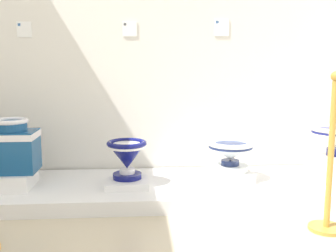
{
  "coord_description": "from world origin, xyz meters",
  "views": [
    {
      "loc": [
        1.68,
        -1.2,
        1.09
      ],
      "look_at": [
        1.92,
        2.02,
        0.59
      ],
      "focal_mm": 42.67,
      "sensor_mm": 36.0,
      "label": 1
    }
  ],
  "objects_px": {
    "plinth_block_rightmost": "(230,175)",
    "antique_toilet_slender_white": "(334,138)",
    "plinth_block_broad_patterned": "(14,179)",
    "antique_toilet_rightmost": "(230,152)",
    "info_placard_first": "(24,29)",
    "antique_toilet_broad_patterned": "(12,145)",
    "antique_toilet_tall_cobalt": "(127,155)",
    "plinth_block_slender_white": "(332,170)",
    "info_placard_second": "(130,29)",
    "plinth_block_tall_cobalt": "(127,181)",
    "stanchion_post_near_right": "(329,180)",
    "info_placard_third": "(222,27)"
  },
  "relations": [
    {
      "from": "info_placard_second",
      "to": "antique_toilet_slender_white",
      "type": "bearing_deg",
      "value": -14.81
    },
    {
      "from": "antique_toilet_slender_white",
      "to": "plinth_block_rightmost",
      "type": "bearing_deg",
      "value": 179.52
    },
    {
      "from": "plinth_block_slender_white",
      "to": "info_placard_third",
      "type": "xyz_separation_m",
      "value": [
        -0.9,
        0.46,
        1.24
      ]
    },
    {
      "from": "plinth_block_broad_patterned",
      "to": "antique_toilet_broad_patterned",
      "type": "distance_m",
      "value": 0.28
    },
    {
      "from": "antique_toilet_rightmost",
      "to": "plinth_block_slender_white",
      "type": "xyz_separation_m",
      "value": [
        0.9,
        -0.01,
        -0.17
      ]
    },
    {
      "from": "antique_toilet_tall_cobalt",
      "to": "info_placard_first",
      "type": "distance_m",
      "value": 1.47
    },
    {
      "from": "info_placard_first",
      "to": "plinth_block_tall_cobalt",
      "type": "bearing_deg",
      "value": -30.36
    },
    {
      "from": "plinth_block_broad_patterned",
      "to": "info_placard_first",
      "type": "bearing_deg",
      "value": 90.3
    },
    {
      "from": "plinth_block_tall_cobalt",
      "to": "plinth_block_broad_patterned",
      "type": "bearing_deg",
      "value": 179.89
    },
    {
      "from": "plinth_block_broad_patterned",
      "to": "antique_toilet_rightmost",
      "type": "height_order",
      "value": "antique_toilet_rightmost"
    },
    {
      "from": "info_placard_first",
      "to": "info_placard_third",
      "type": "distance_m",
      "value": 1.77
    },
    {
      "from": "plinth_block_rightmost",
      "to": "info_placard_first",
      "type": "height_order",
      "value": "info_placard_first"
    },
    {
      "from": "antique_toilet_broad_patterned",
      "to": "plinth_block_slender_white",
      "type": "xyz_separation_m",
      "value": [
        2.66,
        0.07,
        -0.27
      ]
    },
    {
      "from": "plinth_block_rightmost",
      "to": "info_placard_first",
      "type": "bearing_deg",
      "value": 165.69
    },
    {
      "from": "info_placard_second",
      "to": "antique_toilet_tall_cobalt",
      "type": "bearing_deg",
      "value": -92.75
    },
    {
      "from": "plinth_block_tall_cobalt",
      "to": "info_placard_first",
      "type": "height_order",
      "value": "info_placard_first"
    },
    {
      "from": "antique_toilet_slender_white",
      "to": "info_placard_second",
      "type": "xyz_separation_m",
      "value": [
        -1.74,
        0.46,
        0.94
      ]
    },
    {
      "from": "plinth_block_broad_patterned",
      "to": "antique_toilet_broad_patterned",
      "type": "height_order",
      "value": "antique_toilet_broad_patterned"
    },
    {
      "from": "antique_toilet_broad_patterned",
      "to": "info_placard_third",
      "type": "height_order",
      "value": "info_placard_third"
    },
    {
      "from": "antique_toilet_tall_cobalt",
      "to": "stanchion_post_near_right",
      "type": "relative_size",
      "value": 0.31
    },
    {
      "from": "antique_toilet_rightmost",
      "to": "antique_toilet_slender_white",
      "type": "height_order",
      "value": "antique_toilet_slender_white"
    },
    {
      "from": "antique_toilet_broad_patterned",
      "to": "plinth_block_tall_cobalt",
      "type": "height_order",
      "value": "antique_toilet_broad_patterned"
    },
    {
      "from": "plinth_block_rightmost",
      "to": "antique_toilet_slender_white",
      "type": "xyz_separation_m",
      "value": [
        0.9,
        -0.01,
        0.31
      ]
    },
    {
      "from": "info_placard_second",
      "to": "info_placard_third",
      "type": "distance_m",
      "value": 0.84
    },
    {
      "from": "antique_toilet_tall_cobalt",
      "to": "antique_toilet_rightmost",
      "type": "height_order",
      "value": "antique_toilet_tall_cobalt"
    },
    {
      "from": "antique_toilet_tall_cobalt",
      "to": "plinth_block_slender_white",
      "type": "distance_m",
      "value": 1.77
    },
    {
      "from": "info_placard_second",
      "to": "stanchion_post_near_right",
      "type": "bearing_deg",
      "value": -44.03
    },
    {
      "from": "plinth_block_tall_cobalt",
      "to": "antique_toilet_rightmost",
      "type": "distance_m",
      "value": 0.9
    },
    {
      "from": "info_placard_third",
      "to": "plinth_block_rightmost",
      "type": "bearing_deg",
      "value": -89.58
    },
    {
      "from": "antique_toilet_rightmost",
      "to": "antique_toilet_slender_white",
      "type": "bearing_deg",
      "value": -0.48
    },
    {
      "from": "antique_toilet_tall_cobalt",
      "to": "info_placard_third",
      "type": "height_order",
      "value": "info_placard_third"
    },
    {
      "from": "plinth_block_slender_white",
      "to": "stanchion_post_near_right",
      "type": "height_order",
      "value": "stanchion_post_near_right"
    },
    {
      "from": "antique_toilet_tall_cobalt",
      "to": "info_placard_third",
      "type": "distance_m",
      "value": 1.47
    },
    {
      "from": "plinth_block_broad_patterned",
      "to": "info_placard_third",
      "type": "height_order",
      "value": "info_placard_third"
    },
    {
      "from": "plinth_block_rightmost",
      "to": "info_placard_third",
      "type": "distance_m",
      "value": 1.35
    },
    {
      "from": "antique_toilet_slender_white",
      "to": "info_placard_second",
      "type": "height_order",
      "value": "info_placard_second"
    },
    {
      "from": "antique_toilet_broad_patterned",
      "to": "stanchion_post_near_right",
      "type": "bearing_deg",
      "value": -18.28
    },
    {
      "from": "antique_toilet_tall_cobalt",
      "to": "antique_toilet_rightmost",
      "type": "distance_m",
      "value": 0.87
    },
    {
      "from": "info_placard_second",
      "to": "antique_toilet_rightmost",
      "type": "bearing_deg",
      "value": -28.2
    },
    {
      "from": "antique_toilet_broad_patterned",
      "to": "plinth_block_rightmost",
      "type": "height_order",
      "value": "antique_toilet_broad_patterned"
    },
    {
      "from": "plinth_block_broad_patterned",
      "to": "plinth_block_rightmost",
      "type": "relative_size",
      "value": 1.11
    },
    {
      "from": "plinth_block_tall_cobalt",
      "to": "info_placard_first",
      "type": "relative_size",
      "value": 2.87
    },
    {
      "from": "plinth_block_broad_patterned",
      "to": "antique_toilet_slender_white",
      "type": "height_order",
      "value": "antique_toilet_slender_white"
    },
    {
      "from": "plinth_block_tall_cobalt",
      "to": "info_placard_third",
      "type": "height_order",
      "value": "info_placard_third"
    },
    {
      "from": "antique_toilet_tall_cobalt",
      "to": "info_placard_first",
      "type": "relative_size",
      "value": 2.38
    },
    {
      "from": "antique_toilet_slender_white",
      "to": "stanchion_post_near_right",
      "type": "height_order",
      "value": "stanchion_post_near_right"
    },
    {
      "from": "plinth_block_slender_white",
      "to": "plinth_block_broad_patterned",
      "type": "bearing_deg",
      "value": -178.55
    },
    {
      "from": "plinth_block_broad_patterned",
      "to": "info_placard_second",
      "type": "distance_m",
      "value": 1.62
    },
    {
      "from": "info_placard_first",
      "to": "stanchion_post_near_right",
      "type": "distance_m",
      "value": 2.78
    },
    {
      "from": "info_placard_second",
      "to": "stanchion_post_near_right",
      "type": "height_order",
      "value": "info_placard_second"
    }
  ]
}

